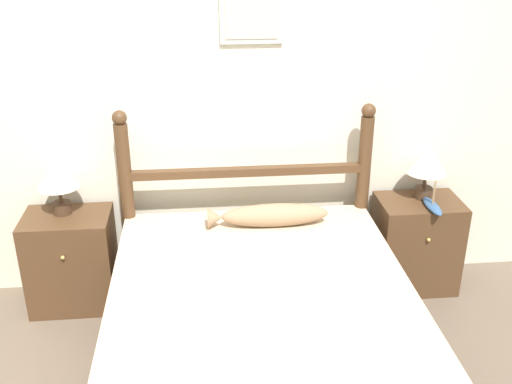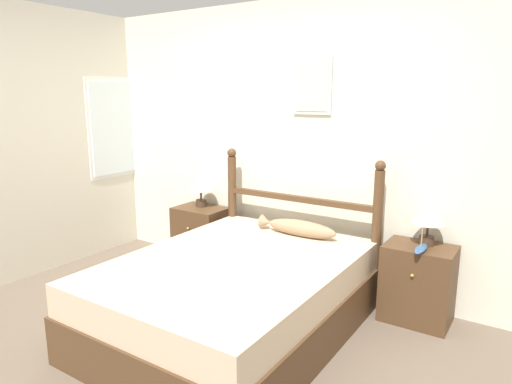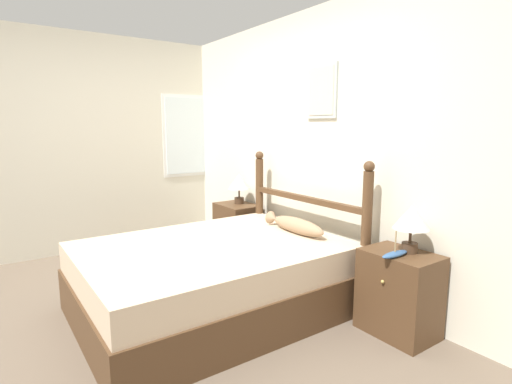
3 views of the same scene
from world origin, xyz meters
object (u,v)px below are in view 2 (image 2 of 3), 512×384
(nightstand_right, at_px, (418,284))
(model_boat, at_px, (421,249))
(nightstand_left, at_px, (201,236))
(table_lamp_left, at_px, (201,183))
(table_lamp_right, at_px, (429,215))
(fish_pillow, at_px, (298,228))
(bed, at_px, (234,296))

(nightstand_right, bearing_deg, model_boat, -75.92)
(nightstand_right, bearing_deg, nightstand_left, 180.00)
(table_lamp_left, height_order, table_lamp_right, same)
(nightstand_right, bearing_deg, fish_pillow, -171.05)
(nightstand_left, bearing_deg, table_lamp_left, 116.90)
(table_lamp_right, bearing_deg, nightstand_right, -120.93)
(table_lamp_right, height_order, model_boat, table_lamp_right)
(model_boat, height_order, fish_pillow, model_boat)
(table_lamp_left, xyz_separation_m, model_boat, (2.22, -0.16, -0.22))
(table_lamp_right, bearing_deg, bed, -138.98)
(nightstand_left, relative_size, model_boat, 2.38)
(nightstand_left, xyz_separation_m, model_boat, (2.20, -0.12, 0.32))
(table_lamp_right, distance_m, fish_pillow, 1.04)
(bed, distance_m, nightstand_left, 1.42)
(table_lamp_left, bearing_deg, table_lamp_right, 0.12)
(nightstand_left, bearing_deg, bed, -40.31)
(nightstand_left, bearing_deg, model_boat, -3.03)
(nightstand_right, distance_m, model_boat, 0.35)
(table_lamp_left, distance_m, model_boat, 2.23)
(bed, height_order, fish_pillow, fish_pillow)
(bed, height_order, table_lamp_right, table_lamp_right)
(table_lamp_left, distance_m, table_lamp_right, 2.22)
(bed, height_order, nightstand_right, nightstand_right)
(nightstand_right, xyz_separation_m, fish_pillow, (-0.97, -0.15, 0.33))
(nightstand_right, bearing_deg, bed, -139.69)
(bed, distance_m, nightstand_right, 1.42)
(table_lamp_left, bearing_deg, nightstand_right, -1.15)
(table_lamp_left, distance_m, fish_pillow, 1.25)
(table_lamp_right, relative_size, model_boat, 1.34)
(bed, height_order, nightstand_left, nightstand_left)
(table_lamp_right, distance_m, model_boat, 0.27)
(fish_pillow, bearing_deg, table_lamp_left, 170.83)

